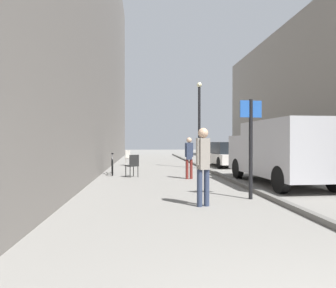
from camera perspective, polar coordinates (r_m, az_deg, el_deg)
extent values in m
plane|color=gray|center=(13.58, 2.62, -5.84)|extent=(80.00, 80.00, 0.00)
cube|color=slate|center=(14.96, -17.95, 23.83)|extent=(2.50, 40.00, 14.86)
cube|color=#615F5B|center=(13.87, 9.14, -5.47)|extent=(0.16, 40.00, 0.12)
cylinder|color=maroon|center=(12.37, 4.30, -4.66)|extent=(0.12, 0.12, 0.78)
cylinder|color=maroon|center=(12.35, 3.54, -4.67)|extent=(0.12, 0.12, 0.78)
cube|color=#2D3851|center=(12.32, 3.92, -1.32)|extent=(0.22, 0.19, 0.66)
cylinder|color=#2D3851|center=(12.33, 4.47, -1.09)|extent=(0.09, 0.09, 0.56)
cylinder|color=#2D3851|center=(12.30, 3.37, -1.09)|extent=(0.09, 0.09, 0.56)
sphere|color=tan|center=(12.31, 3.92, 0.72)|extent=(0.22, 0.22, 0.22)
cylinder|color=#2D3851|center=(7.22, 5.87, -8.12)|extent=(0.13, 0.13, 0.86)
cylinder|color=#2D3851|center=(7.31, 7.14, -8.02)|extent=(0.13, 0.13, 0.86)
cube|color=gray|center=(7.19, 6.51, -1.81)|extent=(0.29, 0.26, 0.73)
cylinder|color=gray|center=(7.12, 5.59, -1.39)|extent=(0.10, 0.10, 0.62)
cylinder|color=gray|center=(7.25, 7.42, -1.36)|extent=(0.10, 0.10, 0.62)
sphere|color=tan|center=(7.18, 6.52, 2.03)|extent=(0.24, 0.24, 0.24)
cube|color=#B7B7BC|center=(10.90, 21.36, -0.78)|extent=(2.04, 3.80, 1.85)
cube|color=#B7B7BC|center=(13.25, 16.06, -1.53)|extent=(1.96, 1.52, 1.39)
cube|color=black|center=(13.71, 15.23, -0.18)|extent=(1.61, 0.10, 0.61)
cylinder|color=black|center=(12.84, 12.77, -4.43)|extent=(0.25, 0.81, 0.80)
cylinder|color=black|center=(13.51, 19.65, -4.20)|extent=(0.25, 0.81, 0.80)
cylinder|color=black|center=(9.53, 20.10, -6.20)|extent=(0.25, 0.81, 0.80)
cylinder|color=black|center=(10.42, 28.58, -5.66)|extent=(0.25, 0.81, 0.80)
cube|color=silver|center=(18.78, 10.63, -2.55)|extent=(2.03, 4.29, 0.55)
cube|color=black|center=(18.75, 10.63, -0.68)|extent=(1.65, 2.60, 0.68)
cylinder|color=black|center=(19.91, 7.07, -2.87)|extent=(0.24, 0.65, 0.64)
cylinder|color=black|center=(20.40, 11.53, -2.80)|extent=(0.24, 0.65, 0.64)
cylinder|color=black|center=(17.18, 9.55, -3.43)|extent=(0.24, 0.65, 0.64)
cylinder|color=black|center=(17.74, 14.62, -3.31)|extent=(0.24, 0.65, 0.64)
cylinder|color=black|center=(8.32, 15.04, -0.95)|extent=(0.10, 0.10, 2.60)
cube|color=#2659B2|center=(8.36, 15.05, 6.27)|extent=(0.60, 0.10, 0.44)
cylinder|color=black|center=(17.19, 5.80, 3.02)|extent=(0.14, 0.14, 4.50)
sphere|color=beige|center=(17.45, 5.80, 10.81)|extent=(0.28, 0.28, 0.28)
torus|color=black|center=(14.76, -10.29, -3.93)|extent=(0.14, 0.72, 0.72)
torus|color=black|center=(13.71, -10.23, -4.28)|extent=(0.14, 0.72, 0.72)
cylinder|color=#B7B7BC|center=(14.22, -10.26, -3.50)|extent=(0.15, 0.94, 0.05)
cylinder|color=#B7B7BC|center=(14.02, -10.25, -2.65)|extent=(0.04, 0.04, 0.40)
cube|color=black|center=(14.01, -10.25, -1.76)|extent=(0.13, 0.25, 0.06)
cylinder|color=black|center=(13.19, -7.81, -5.05)|extent=(0.04, 0.04, 0.45)
cylinder|color=black|center=(13.37, -6.40, -4.98)|extent=(0.04, 0.04, 0.45)
cylinder|color=black|center=(12.86, -7.02, -5.20)|extent=(0.04, 0.04, 0.45)
cylinder|color=black|center=(13.05, -5.58, -5.11)|extent=(0.04, 0.04, 0.45)
cube|color=black|center=(13.10, -6.70, -4.02)|extent=(0.61, 0.61, 0.04)
cube|color=black|center=(12.90, -6.26, -2.99)|extent=(0.40, 0.26, 0.45)
cylinder|color=#B7B2A8|center=(19.05, -6.23, -3.32)|extent=(0.04, 0.04, 0.45)
cylinder|color=#B7B2A8|center=(18.77, -6.97, -3.38)|extent=(0.04, 0.04, 0.45)
cylinder|color=#B7B2A8|center=(19.29, -7.07, -3.27)|extent=(0.04, 0.04, 0.45)
cylinder|color=#B7B2A8|center=(19.02, -7.82, -3.33)|extent=(0.04, 0.04, 0.45)
cube|color=#B7B2A8|center=(19.02, -7.02, -2.58)|extent=(0.62, 0.62, 0.04)
cube|color=#B7B2A8|center=(19.14, -7.47, -1.83)|extent=(0.31, 0.37, 0.45)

